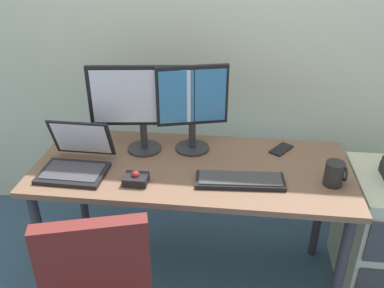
{
  "coord_description": "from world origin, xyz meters",
  "views": [
    {
      "loc": [
        0.2,
        -1.74,
        1.82
      ],
      "look_at": [
        0.0,
        0.0,
        0.88
      ],
      "focal_mm": 38.34,
      "sensor_mm": 36.0,
      "label": 1
    }
  ],
  "objects": [
    {
      "name": "keyboard",
      "position": [
        0.24,
        -0.13,
        0.77
      ],
      "size": [
        0.42,
        0.16,
        0.03
      ],
      "color": "black",
      "rests_on": "desk"
    },
    {
      "name": "desk",
      "position": [
        0.0,
        0.0,
        0.67
      ],
      "size": [
        1.57,
        0.67,
        0.76
      ],
      "color": "brown",
      "rests_on": "ground"
    },
    {
      "name": "ground_plane",
      "position": [
        0.0,
        0.0,
        0.0
      ],
      "size": [
        8.0,
        8.0,
        0.0
      ],
      "primitive_type": "plane",
      "color": "#344F66"
    },
    {
      "name": "trackball_mouse",
      "position": [
        -0.24,
        -0.19,
        0.78
      ],
      "size": [
        0.11,
        0.09,
        0.07
      ],
      "color": "black",
      "rests_on": "desk"
    },
    {
      "name": "monitor_main",
      "position": [
        -0.27,
        0.13,
        1.03
      ],
      "size": [
        0.53,
        0.18,
        0.46
      ],
      "color": "#262628",
      "rests_on": "desk"
    },
    {
      "name": "cell_phone",
      "position": [
        0.45,
        0.21,
        0.76
      ],
      "size": [
        0.14,
        0.16,
        0.01
      ],
      "primitive_type": "cube",
      "rotation": [
        0.0,
        0.0,
        -0.62
      ],
      "color": "black",
      "rests_on": "desk"
    },
    {
      "name": "coffee_mug",
      "position": [
        0.67,
        -0.09,
        0.81
      ],
      "size": [
        0.1,
        0.09,
        0.12
      ],
      "color": "black",
      "rests_on": "desk"
    },
    {
      "name": "laptop",
      "position": [
        -0.55,
        -0.1,
        0.81
      ],
      "size": [
        0.32,
        0.31,
        0.23
      ],
      "color": "black",
      "rests_on": "desk"
    },
    {
      "name": "back_wall",
      "position": [
        0.0,
        0.68,
        1.4
      ],
      "size": [
        6.0,
        0.1,
        2.8
      ],
      "primitive_type": "cube",
      "color": "beige",
      "rests_on": "ground"
    },
    {
      "name": "monitor_side",
      "position": [
        -0.02,
        0.17,
        1.02
      ],
      "size": [
        0.36,
        0.18,
        0.46
      ],
      "color": "#262628",
      "rests_on": "desk"
    }
  ]
}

